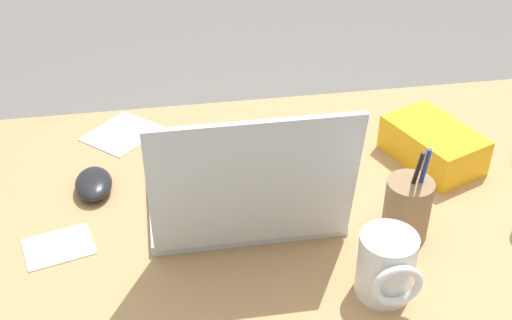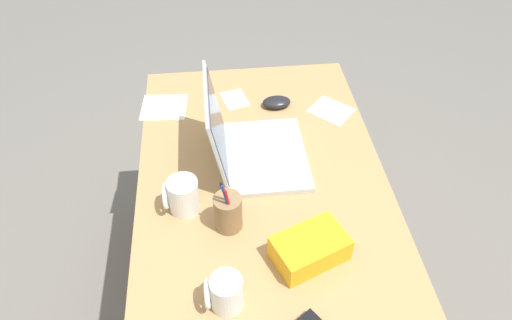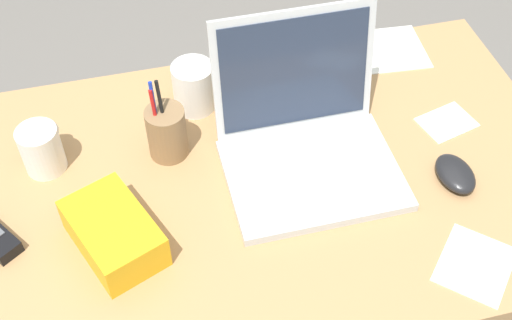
{
  "view_description": "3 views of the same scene",
  "coord_description": "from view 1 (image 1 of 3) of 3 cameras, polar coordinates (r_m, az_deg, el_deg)",
  "views": [
    {
      "loc": [
        0.25,
        0.9,
        1.44
      ],
      "look_at": [
        0.1,
        -0.03,
        0.79
      ],
      "focal_mm": 47.47,
      "sensor_mm": 36.0,
      "label": 1
    },
    {
      "loc": [
        -0.92,
        0.12,
        1.73
      ],
      "look_at": [
        0.07,
        0.02,
        0.76
      ],
      "focal_mm": 33.72,
      "sensor_mm": 36.0,
      "label": 2
    },
    {
      "loc": [
        -0.17,
        -0.78,
        1.66
      ],
      "look_at": [
        0.03,
        0.0,
        0.77
      ],
      "focal_mm": 46.78,
      "sensor_mm": 36.0,
      "label": 3
    }
  ],
  "objects": [
    {
      "name": "paper_note_near_laptop",
      "position": [
        1.38,
        -11.24,
        2.19
      ],
      "size": [
        0.17,
        0.17,
        0.0
      ],
      "primitive_type": "cube",
      "rotation": [
        0.0,
        0.0,
        -0.75
      ],
      "color": "white",
      "rests_on": "desk"
    },
    {
      "name": "snack_bag",
      "position": [
        1.3,
        14.69,
        1.24
      ],
      "size": [
        0.17,
        0.21,
        0.07
      ],
      "primitive_type": "cube",
      "rotation": [
        0.0,
        0.0,
        0.39
      ],
      "color": "#F2AD19",
      "rests_on": "desk"
    },
    {
      "name": "pen_holder",
      "position": [
        1.1,
        12.62,
        -4.0
      ],
      "size": [
        0.07,
        0.07,
        0.17
      ],
      "color": "olive",
      "rests_on": "desk"
    },
    {
      "name": "coffee_mug_tall",
      "position": [
        1.0,
        10.97,
        -8.79
      ],
      "size": [
        0.08,
        0.1,
        0.1
      ],
      "color": "white",
      "rests_on": "desk"
    },
    {
      "name": "laptop",
      "position": [
        1.11,
        -0.92,
        -2.77
      ],
      "size": [
        0.32,
        0.29,
        0.26
      ],
      "color": "silver",
      "rests_on": "desk"
    },
    {
      "name": "computer_mouse",
      "position": [
        1.23,
        -13.53,
        -1.96
      ],
      "size": [
        0.07,
        0.1,
        0.03
      ],
      "primitive_type": "ellipsoid",
      "rotation": [
        0.0,
        0.0,
        0.05
      ],
      "color": "black",
      "rests_on": "desk"
    },
    {
      "name": "paper_note_right",
      "position": [
        1.13,
        -16.31,
        -7.04
      ],
      "size": [
        0.12,
        0.1,
        0.0
      ],
      "primitive_type": "cube",
      "rotation": [
        0.0,
        0.0,
        0.26
      ],
      "color": "white",
      "rests_on": "desk"
    }
  ]
}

